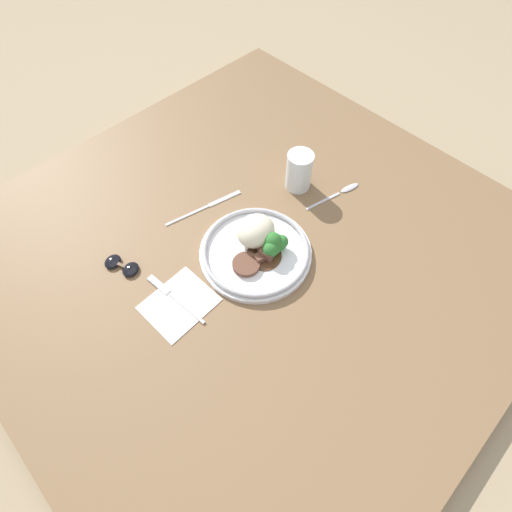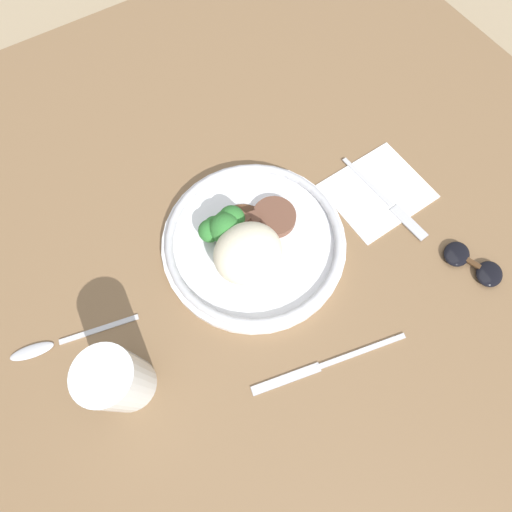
# 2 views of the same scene
# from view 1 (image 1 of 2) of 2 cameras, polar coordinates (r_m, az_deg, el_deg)

# --- Properties ---
(ground_plane) EXTENTS (8.00, 8.00, 0.00)m
(ground_plane) POSITION_cam_1_polar(r_m,az_deg,el_deg) (1.00, -0.42, 0.32)
(ground_plane) COLOR #998466
(dining_table) EXTENTS (1.24, 1.23, 0.04)m
(dining_table) POSITION_cam_1_polar(r_m,az_deg,el_deg) (0.99, -0.43, 0.95)
(dining_table) COLOR brown
(dining_table) RESTS_ON ground
(napkin) EXTENTS (0.15, 0.13, 0.00)m
(napkin) POSITION_cam_1_polar(r_m,az_deg,el_deg) (0.90, -10.88, -6.74)
(napkin) COLOR white
(napkin) RESTS_ON dining_table
(plate) EXTENTS (0.27, 0.27, 0.08)m
(plate) POSITION_cam_1_polar(r_m,az_deg,el_deg) (0.94, 0.20, 1.27)
(plate) COLOR white
(plate) RESTS_ON dining_table
(juice_glass) EXTENTS (0.07, 0.07, 0.11)m
(juice_glass) POSITION_cam_1_polar(r_m,az_deg,el_deg) (1.07, 6.14, 11.76)
(juice_glass) COLOR yellow
(juice_glass) RESTS_ON dining_table
(fork) EXTENTS (0.03, 0.18, 0.00)m
(fork) POSITION_cam_1_polar(r_m,az_deg,el_deg) (0.92, -12.15, -5.37)
(fork) COLOR #B7B7BC
(fork) RESTS_ON napkin
(knife) EXTENTS (0.21, 0.06, 0.00)m
(knife) POSITION_cam_1_polar(r_m,az_deg,el_deg) (1.05, -7.04, 7.03)
(knife) COLOR #B7B7BC
(knife) RESTS_ON dining_table
(spoon) EXTENTS (0.17, 0.05, 0.01)m
(spoon) POSITION_cam_1_polar(r_m,az_deg,el_deg) (1.10, 12.35, 9.05)
(spoon) COLOR #B7B7BC
(spoon) RESTS_ON dining_table
(sunglasses) EXTENTS (0.07, 0.10, 0.01)m
(sunglasses) POSITION_cam_1_polar(r_m,az_deg,el_deg) (0.98, -18.64, -1.30)
(sunglasses) COLOR black
(sunglasses) RESTS_ON dining_table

